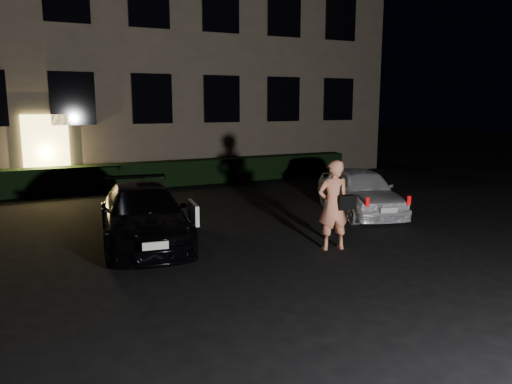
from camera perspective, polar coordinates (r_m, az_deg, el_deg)
name	(u,v)px	position (r m, az deg, el deg)	size (l,w,h in m)	color
ground	(331,282)	(8.30, 8.61, -10.17)	(80.00, 80.00, 0.00)	black
building	(124,25)	(22.05, -14.86, 18.01)	(20.00, 8.11, 12.00)	#6B5B4C
hedge	(158,174)	(17.63, -11.13, 2.01)	(15.00, 0.70, 0.85)	black
sedan	(144,214)	(10.56, -12.71, -2.52)	(2.25, 4.31, 1.19)	black
hatch	(360,191)	(13.28, 11.80, 0.14)	(2.35, 3.81, 1.21)	silver
man	(334,205)	(9.89, 8.87, -1.47)	(0.75, 0.55, 1.79)	#FB946C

